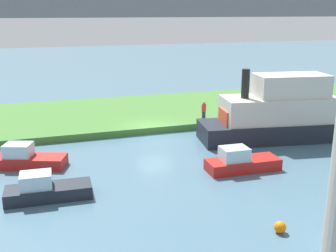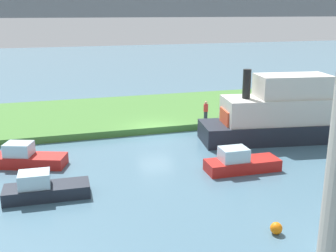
{
  "view_description": "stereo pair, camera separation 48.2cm",
  "coord_description": "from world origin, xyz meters",
  "px_view_note": "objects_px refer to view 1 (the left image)",
  "views": [
    {
      "loc": [
        8.03,
        28.04,
        8.79
      ],
      "look_at": [
        0.54,
        5.0,
        2.0
      ],
      "focal_mm": 44.16,
      "sensor_mm": 36.0,
      "label": 1
    },
    {
      "loc": [
        7.57,
        28.18,
        8.79
      ],
      "look_at": [
        0.54,
        5.0,
        2.0
      ],
      "focal_mm": 44.16,
      "sensor_mm": 36.0,
      "label": 2
    }
  ],
  "objects_px": {
    "houseboat_blue": "(276,114)",
    "riverboat_paddlewheel": "(241,162)",
    "skiff_small": "(26,159)",
    "motorboat_white": "(46,189)",
    "mooring_post": "(236,111)",
    "person_on_bank": "(204,109)",
    "marker_buoy": "(280,227)"
  },
  "relations": [
    {
      "from": "skiff_small",
      "to": "motorboat_white",
      "type": "relative_size",
      "value": 1.09
    },
    {
      "from": "motorboat_white",
      "to": "mooring_post",
      "type": "bearing_deg",
      "value": -147.27
    },
    {
      "from": "person_on_bank",
      "to": "marker_buoy",
      "type": "bearing_deg",
      "value": 77.89
    },
    {
      "from": "houseboat_blue",
      "to": "riverboat_paddlewheel",
      "type": "distance_m",
      "value": 6.95
    },
    {
      "from": "person_on_bank",
      "to": "mooring_post",
      "type": "xyz_separation_m",
      "value": [
        -2.59,
        0.55,
        -0.2
      ]
    },
    {
      "from": "person_on_bank",
      "to": "riverboat_paddlewheel",
      "type": "bearing_deg",
      "value": 79.34
    },
    {
      "from": "houseboat_blue",
      "to": "marker_buoy",
      "type": "bearing_deg",
      "value": 59.16
    },
    {
      "from": "motorboat_white",
      "to": "marker_buoy",
      "type": "distance_m",
      "value": 10.96
    },
    {
      "from": "riverboat_paddlewheel",
      "to": "marker_buoy",
      "type": "xyz_separation_m",
      "value": [
        1.69,
        6.69,
        -0.25
      ]
    },
    {
      "from": "mooring_post",
      "to": "skiff_small",
      "type": "bearing_deg",
      "value": 17.3
    },
    {
      "from": "riverboat_paddlewheel",
      "to": "marker_buoy",
      "type": "distance_m",
      "value": 6.9
    },
    {
      "from": "motorboat_white",
      "to": "marker_buoy",
      "type": "relative_size",
      "value": 8.25
    },
    {
      "from": "marker_buoy",
      "to": "person_on_bank",
      "type": "bearing_deg",
      "value": -102.11
    },
    {
      "from": "mooring_post",
      "to": "riverboat_paddlewheel",
      "type": "distance_m",
      "value": 10.32
    },
    {
      "from": "skiff_small",
      "to": "motorboat_white",
      "type": "height_order",
      "value": "skiff_small"
    },
    {
      "from": "skiff_small",
      "to": "houseboat_blue",
      "type": "bearing_deg",
      "value": -179.03
    },
    {
      "from": "houseboat_blue",
      "to": "motorboat_white",
      "type": "relative_size",
      "value": 2.47
    },
    {
      "from": "person_on_bank",
      "to": "skiff_small",
      "type": "relative_size",
      "value": 0.31
    },
    {
      "from": "riverboat_paddlewheel",
      "to": "motorboat_white",
      "type": "distance_m",
      "value": 10.69
    },
    {
      "from": "mooring_post",
      "to": "houseboat_blue",
      "type": "relative_size",
      "value": 0.1
    },
    {
      "from": "person_on_bank",
      "to": "houseboat_blue",
      "type": "relative_size",
      "value": 0.14
    },
    {
      "from": "houseboat_blue",
      "to": "motorboat_white",
      "type": "bearing_deg",
      "value": 17.68
    },
    {
      "from": "skiff_small",
      "to": "marker_buoy",
      "type": "relative_size",
      "value": 8.95
    },
    {
      "from": "riverboat_paddlewheel",
      "to": "motorboat_white",
      "type": "relative_size",
      "value": 1.03
    },
    {
      "from": "skiff_small",
      "to": "motorboat_white",
      "type": "distance_m",
      "value": 4.82
    },
    {
      "from": "person_on_bank",
      "to": "skiff_small",
      "type": "bearing_deg",
      "value": 22.41
    },
    {
      "from": "houseboat_blue",
      "to": "skiff_small",
      "type": "relative_size",
      "value": 2.28
    },
    {
      "from": "mooring_post",
      "to": "motorboat_white",
      "type": "distance_m",
      "value": 17.99
    },
    {
      "from": "houseboat_blue",
      "to": "riverboat_paddlewheel",
      "type": "bearing_deg",
      "value": 42.36
    },
    {
      "from": "riverboat_paddlewheel",
      "to": "skiff_small",
      "type": "relative_size",
      "value": 0.95
    },
    {
      "from": "motorboat_white",
      "to": "riverboat_paddlewheel",
      "type": "bearing_deg",
      "value": -177.77
    },
    {
      "from": "riverboat_paddlewheel",
      "to": "mooring_post",
      "type": "bearing_deg",
      "value": -115.51
    }
  ]
}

